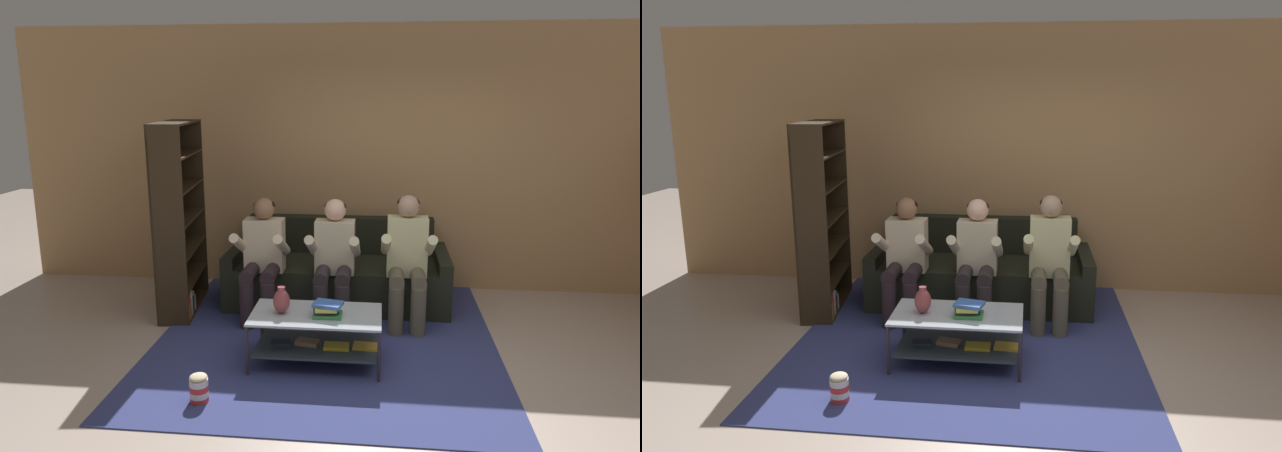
# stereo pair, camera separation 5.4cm
# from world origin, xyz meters

# --- Properties ---
(ground) EXTENTS (16.80, 16.80, 0.00)m
(ground) POSITION_xyz_m (0.00, 0.00, 0.00)
(ground) COLOR #BEAB9C
(back_partition) EXTENTS (8.40, 0.12, 2.90)m
(back_partition) POSITION_xyz_m (0.00, 2.46, 1.45)
(back_partition) COLOR tan
(back_partition) RESTS_ON ground
(couch) EXTENTS (2.27, 0.92, 0.85)m
(couch) POSITION_xyz_m (-0.50, 1.84, 0.29)
(couch) COLOR black
(couch) RESTS_ON ground
(person_seated_left) EXTENTS (0.50, 0.58, 1.19)m
(person_seated_left) POSITION_xyz_m (-1.19, 1.29, 0.66)
(person_seated_left) COLOR #2D2127
(person_seated_left) RESTS_ON ground
(person_seated_middle) EXTENTS (0.50, 0.58, 1.19)m
(person_seated_middle) POSITION_xyz_m (-0.50, 1.29, 0.66)
(person_seated_middle) COLOR #2D262A
(person_seated_middle) RESTS_ON ground
(person_seated_right) EXTENTS (0.50, 0.58, 1.24)m
(person_seated_right) POSITION_xyz_m (0.19, 1.30, 0.68)
(person_seated_right) COLOR brown
(person_seated_right) RESTS_ON ground
(coffee_table) EXTENTS (1.05, 0.59, 0.43)m
(coffee_table) POSITION_xyz_m (-0.56, 0.38, 0.28)
(coffee_table) COLOR #AFBCCB
(coffee_table) RESTS_ON ground
(area_rug) EXTENTS (3.00, 3.40, 0.01)m
(area_rug) POSITION_xyz_m (-0.53, 0.99, 0.01)
(area_rug) COLOR navy
(area_rug) RESTS_ON ground
(vase) EXTENTS (0.14, 0.14, 0.22)m
(vase) POSITION_xyz_m (-0.85, 0.37, 0.54)
(vase) COLOR brown
(vase) RESTS_ON coffee_table
(book_stack) EXTENTS (0.25, 0.21, 0.11)m
(book_stack) POSITION_xyz_m (-0.47, 0.34, 0.49)
(book_stack) COLOR #3B9349
(book_stack) RESTS_ON coffee_table
(bookshelf) EXTENTS (0.43, 1.07, 1.90)m
(bookshelf) POSITION_xyz_m (-2.11, 1.45, 0.84)
(bookshelf) COLOR #2F2315
(bookshelf) RESTS_ON ground
(popcorn_tub) EXTENTS (0.14, 0.14, 0.22)m
(popcorn_tub) POSITION_xyz_m (-1.33, -0.32, 0.11)
(popcorn_tub) COLOR red
(popcorn_tub) RESTS_ON ground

